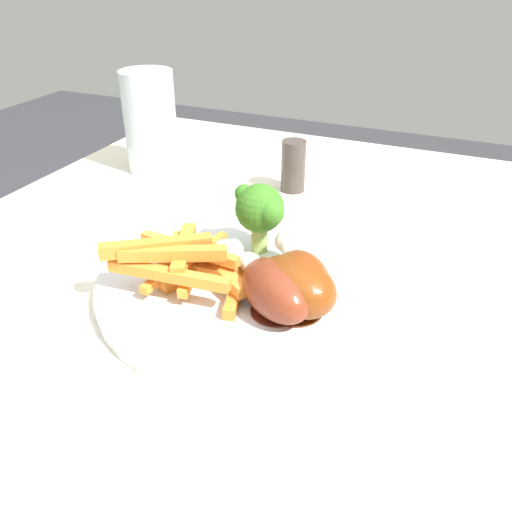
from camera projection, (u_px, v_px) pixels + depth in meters
The scene contains 10 objects.
dining_table at pixel (267, 428), 0.50m from camera, with size 0.95×0.78×0.75m.
dinner_plate at pixel (256, 281), 0.48m from camera, with size 0.28×0.28×0.01m, color silver.
broccoli_floret_front at pixel (260, 209), 0.49m from camera, with size 0.05×0.05×0.07m.
carrot_fries_pile at pixel (192, 263), 0.46m from camera, with size 0.11×0.12×0.05m.
chicken_drumstick_near at pixel (272, 288), 0.42m from camera, with size 0.10×0.11×0.04m.
chicken_drumstick_far at pixel (290, 284), 0.42m from camera, with size 0.08×0.13×0.05m.
chicken_drumstick_extra at pixel (300, 280), 0.43m from camera, with size 0.11×0.08×0.05m.
water_glass at pixel (150, 122), 0.70m from camera, with size 0.07×0.07×0.13m, color silver.
napkin at pixel (16, 496), 0.30m from camera, with size 0.17×0.14×0.00m, color white.
pepper_shaker at pixel (293, 166), 0.65m from camera, with size 0.03×0.03×0.06m, color #423833.
Camera 1 is at (0.32, 0.13, 1.02)m, focal length 37.59 mm.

